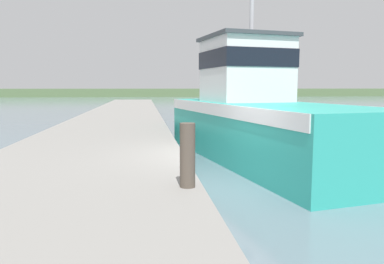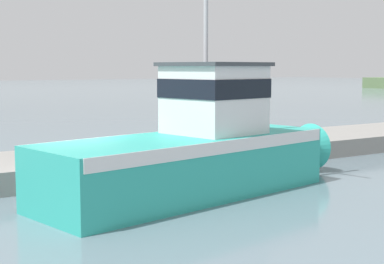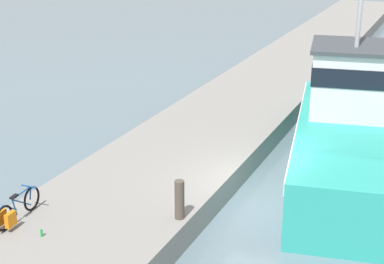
{
  "view_description": "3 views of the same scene",
  "coord_description": "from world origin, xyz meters",
  "px_view_note": "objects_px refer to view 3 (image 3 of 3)",
  "views": [
    {
      "loc": [
        -1.85,
        -8.59,
        2.33
      ],
      "look_at": [
        -0.68,
        0.5,
        1.24
      ],
      "focal_mm": 35.0,
      "sensor_mm": 36.0,
      "label": 1
    },
    {
      "loc": [
        16.77,
        -6.54,
        3.92
      ],
      "look_at": [
        0.47,
        4.0,
        1.78
      ],
      "focal_mm": 55.0,
      "sensor_mm": 36.0,
      "label": 2
    },
    {
      "loc": [
        4.47,
        -14.55,
        7.83
      ],
      "look_at": [
        -2.6,
        1.01,
        1.54
      ],
      "focal_mm": 55.0,
      "sensor_mm": 36.0,
      "label": 3
    }
  ],
  "objects_px": {
    "fishing_boat_main": "(349,130)",
    "water_bottle_by_bike": "(42,233)",
    "bicycle_touring": "(14,211)",
    "mooring_post": "(180,200)"
  },
  "relations": [
    {
      "from": "fishing_boat_main",
      "to": "water_bottle_by_bike",
      "type": "xyz_separation_m",
      "value": [
        -5.5,
        -8.44,
        -0.59
      ]
    },
    {
      "from": "fishing_boat_main",
      "to": "bicycle_touring",
      "type": "xyz_separation_m",
      "value": [
        -6.5,
        -8.18,
        -0.36
      ]
    },
    {
      "from": "bicycle_touring",
      "to": "mooring_post",
      "type": "bearing_deg",
      "value": 23.99
    },
    {
      "from": "bicycle_touring",
      "to": "water_bottle_by_bike",
      "type": "relative_size",
      "value": 9.31
    },
    {
      "from": "bicycle_touring",
      "to": "mooring_post",
      "type": "relative_size",
      "value": 1.72
    },
    {
      "from": "fishing_boat_main",
      "to": "mooring_post",
      "type": "distance_m",
      "value": 6.95
    },
    {
      "from": "fishing_boat_main",
      "to": "water_bottle_by_bike",
      "type": "height_order",
      "value": "fishing_boat_main"
    },
    {
      "from": "bicycle_touring",
      "to": "mooring_post",
      "type": "height_order",
      "value": "mooring_post"
    },
    {
      "from": "bicycle_touring",
      "to": "water_bottle_by_bike",
      "type": "distance_m",
      "value": 1.06
    },
    {
      "from": "fishing_boat_main",
      "to": "water_bottle_by_bike",
      "type": "bearing_deg",
      "value": -133.97
    }
  ]
}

